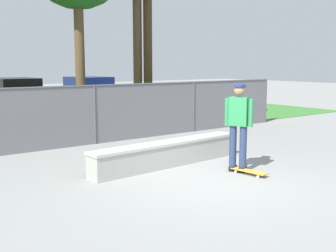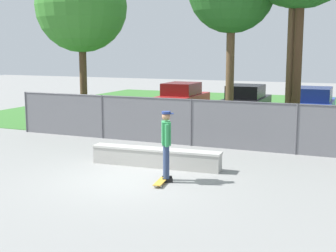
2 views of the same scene
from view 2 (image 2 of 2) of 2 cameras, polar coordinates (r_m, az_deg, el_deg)
ground_plane at (r=12.57m, az=-4.76°, el=-6.44°), size 80.00×80.00×0.00m
grass_strip at (r=26.59m, az=10.51°, el=1.79°), size 26.62×20.00×0.02m
concrete_ledge at (r=13.75m, az=-1.52°, el=-3.85°), size 3.94×0.71×0.55m
skateboarder at (r=12.10m, az=-0.22°, el=-2.01°), size 0.40×0.55×1.84m
skateboard at (r=12.03m, az=-0.89°, el=-6.78°), size 0.31×0.82×0.09m
chainlink_fence at (r=16.65m, az=2.84°, el=0.70°), size 14.69×0.07×1.68m
tree_near_left at (r=21.35m, az=-10.51°, el=14.08°), size 3.98×3.98×7.26m
car_red at (r=25.18m, az=1.73°, el=3.43°), size 2.05×4.22×1.66m
car_black at (r=23.89m, az=9.45°, el=2.99°), size 2.05×4.22×1.66m
car_blue at (r=23.08m, az=17.21°, el=2.48°), size 2.05×4.22×1.66m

